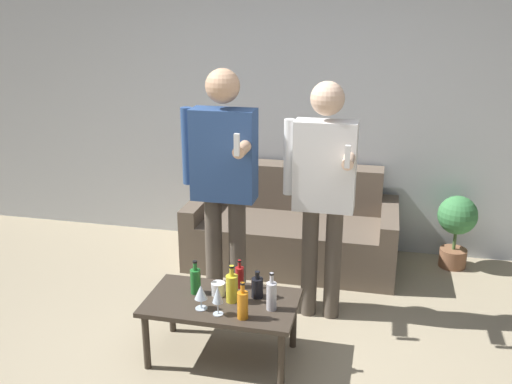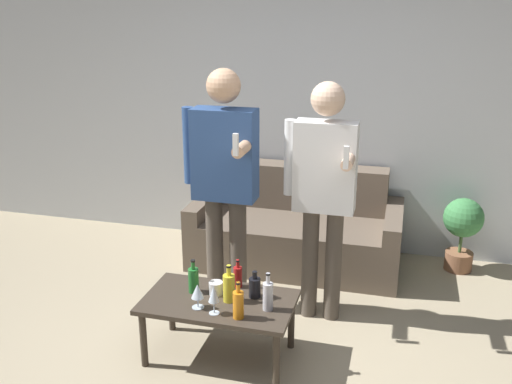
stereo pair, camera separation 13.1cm
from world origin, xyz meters
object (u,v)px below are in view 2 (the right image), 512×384
Objects in this scene: person_standing_left at (224,173)px; person_standing_right at (324,184)px; couch at (297,230)px; bottle_orange at (194,279)px; coffee_table at (219,307)px.

person_standing_right is at bearing 2.99° from person_standing_left.
couch reaches higher than bottle_orange.
couch is 1.04× the size of person_standing_right.
couch is 1.87× the size of coffee_table.
couch reaches higher than coffee_table.
person_standing_right reaches higher than couch.
couch is 1.57m from coffee_table.
bottle_orange is (-0.19, 0.06, 0.14)m from coffee_table.
person_standing_left is 0.70m from person_standing_right.
coffee_table is 1.07m from person_standing_right.
person_standing_left is 1.04× the size of person_standing_right.
person_standing_left reaches higher than bottle_orange.
couch is 1.00× the size of person_standing_left.
person_standing_right reaches higher than coffee_table.
couch is 7.89× the size of bottle_orange.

